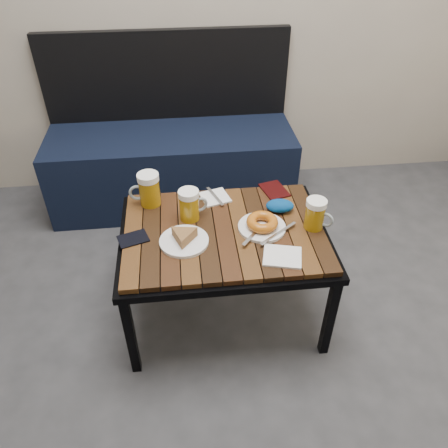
{
  "coord_description": "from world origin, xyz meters",
  "views": [
    {
      "loc": [
        -0.14,
        -0.54,
        1.57
      ],
      "look_at": [
        0.02,
        0.82,
        0.5
      ],
      "focal_mm": 35.0,
      "sensor_mm": 36.0,
      "label": 1
    }
  ],
  "objects": [
    {
      "name": "bench",
      "position": [
        -0.18,
        1.76,
        0.27
      ],
      "size": [
        1.4,
        0.5,
        0.95
      ],
      "color": "black",
      "rests_on": "ground"
    },
    {
      "name": "cafe_table",
      "position": [
        0.02,
        0.82,
        0.43
      ],
      "size": [
        0.84,
        0.62,
        0.47
      ],
      "color": "black",
      "rests_on": "ground"
    },
    {
      "name": "beer_mug_left",
      "position": [
        -0.28,
        1.03,
        0.55
      ],
      "size": [
        0.13,
        0.09,
        0.15
      ],
      "rotation": [
        0.0,
        0.0,
        3.14
      ],
      "color": "#9F710C",
      "rests_on": "cafe_table"
    },
    {
      "name": "beer_mug_centre",
      "position": [
        -0.11,
        0.91,
        0.54
      ],
      "size": [
        0.13,
        0.1,
        0.13
      ],
      "rotation": [
        0.0,
        0.0,
        0.32
      ],
      "color": "#9F710C",
      "rests_on": "cafe_table"
    },
    {
      "name": "beer_mug_right",
      "position": [
        0.38,
        0.8,
        0.54
      ],
      "size": [
        0.12,
        0.11,
        0.13
      ],
      "rotation": [
        0.0,
        0.0,
        -0.62
      ],
      "color": "#9F710C",
      "rests_on": "cafe_table"
    },
    {
      "name": "plate_pie",
      "position": [
        -0.14,
        0.76,
        0.49
      ],
      "size": [
        0.19,
        0.19,
        0.05
      ],
      "color": "white",
      "rests_on": "cafe_table"
    },
    {
      "name": "plate_bagel",
      "position": [
        0.17,
        0.81,
        0.49
      ],
      "size": [
        0.24,
        0.22,
        0.05
      ],
      "color": "white",
      "rests_on": "cafe_table"
    },
    {
      "name": "napkin_left",
      "position": [
        0.0,
        1.05,
        0.48
      ],
      "size": [
        0.14,
        0.15,
        0.01
      ],
      "rotation": [
        0.0,
        0.0,
        0.27
      ],
      "color": "white",
      "rests_on": "cafe_table"
    },
    {
      "name": "napkin_right",
      "position": [
        0.22,
        0.63,
        0.48
      ],
      "size": [
        0.17,
        0.15,
        0.01
      ],
      "rotation": [
        0.0,
        0.0,
        -0.25
      ],
      "color": "white",
      "rests_on": "cafe_table"
    },
    {
      "name": "passport_navy",
      "position": [
        -0.34,
        0.8,
        0.47
      ],
      "size": [
        0.13,
        0.11,
        0.01
      ],
      "primitive_type": "cube",
      "rotation": [
        0.0,
        0.0,
        -1.25
      ],
      "color": "black",
      "rests_on": "cafe_table"
    },
    {
      "name": "passport_burgundy",
      "position": [
        0.28,
        1.07,
        0.48
      ],
      "size": [
        0.13,
        0.16,
        0.01
      ],
      "primitive_type": "cube",
      "rotation": [
        0.0,
        0.0,
        0.26
      ],
      "color": "black",
      "rests_on": "cafe_table"
    },
    {
      "name": "knit_pouch",
      "position": [
        0.27,
        0.92,
        0.5
      ],
      "size": [
        0.13,
        0.09,
        0.05
      ],
      "primitive_type": "ellipsoid",
      "rotation": [
        0.0,
        0.0,
        -0.13
      ],
      "color": "navy",
      "rests_on": "cafe_table"
    }
  ]
}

